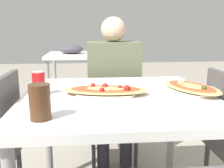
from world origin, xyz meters
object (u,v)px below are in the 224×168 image
Objects in this scene: pizza_main at (106,91)px; dining_table at (118,110)px; pizza_second at (191,88)px; drink_glass at (40,102)px; chair_far_seated at (112,102)px; person_seated at (113,80)px; soda_can at (39,83)px.

dining_table is at bearing -23.32° from pizza_main.
pizza_main is at bearing -177.36° from pizza_second.
pizza_main reaches higher than dining_table.
dining_table is 2.10× the size of pizza_main.
drink_glass reaches higher than pizza_main.
chair_far_seated is 1.83× the size of pizza_main.
pizza_second is (0.37, -0.78, 0.29)m from chair_far_seated.
pizza_second is (0.76, 0.39, -0.05)m from drink_glass.
chair_far_seated is 0.91m from pizza_second.
chair_far_seated reaches higher than dining_table.
person_seated reaches higher than soda_can.
person_seated is 9.58× the size of soda_can.
soda_can reaches higher than chair_far_seated.
soda_can is at bearing 173.22° from dining_table.
drink_glass is at bearing 71.59° from chair_far_seated.
person_seated is at bearing 90.00° from chair_far_seated.
pizza_main is at bearing 52.54° from drink_glass.
drink_glass is (0.07, -0.39, 0.01)m from soda_can.
chair_far_seated is 7.03× the size of soda_can.
soda_can is (-0.42, 0.05, 0.14)m from dining_table.
dining_table is at bearing -6.78° from soda_can.
person_seated is 0.77m from pizza_second.
pizza_main is 3.83× the size of soda_can.
pizza_main is at bearing 82.27° from chair_far_seated.
person_seated reaches higher than drink_glass.
person_seated is 2.62× the size of pizza_second.
pizza_main is at bearing 81.02° from person_seated.
person_seated reaches higher than chair_far_seated.
chair_far_seated is at bearing 82.27° from pizza_main.
soda_can reaches higher than pizza_main.
pizza_main is at bearing 156.68° from dining_table.
dining_table is 0.43m from pizza_second.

